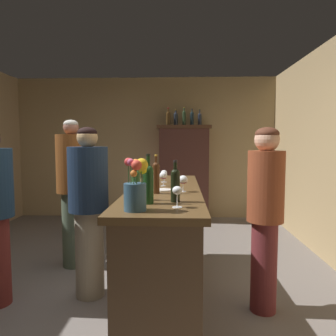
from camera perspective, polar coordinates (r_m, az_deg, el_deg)
floor at (r=3.23m, az=-11.16°, el=-22.15°), size 8.58×8.58×0.00m
wall_back at (r=6.20m, az=-4.03°, el=3.54°), size 5.00×0.12×2.66m
bar_counter at (r=3.09m, az=-0.61°, el=-13.00°), size 0.65×2.30×1.02m
display_cabinet at (r=5.87m, az=2.84°, el=-0.62°), size 0.96×0.45×1.75m
wine_bottle_riesling at (r=2.68m, az=-2.15°, el=-1.47°), size 0.06×0.06×0.33m
wine_bottle_chardonnay at (r=2.30m, az=1.31°, el=-2.76°), size 0.07×0.07×0.30m
wine_bottle_rose at (r=2.39m, az=-5.72°, el=-2.67°), size 0.06×0.06×0.30m
wine_bottle_syrah at (r=2.24m, az=-3.51°, el=-2.55°), size 0.07×0.07×0.35m
wine_glass_front at (r=3.43m, az=-0.71°, el=-0.99°), size 0.07×0.07×0.13m
wine_glass_mid at (r=3.13m, az=-0.82°, el=-1.44°), size 0.08×0.08×0.14m
wine_glass_rear at (r=2.77m, az=2.70°, el=-2.22°), size 0.08×0.08×0.14m
wine_glass_spare at (r=2.11m, az=1.66°, el=-4.24°), size 0.07×0.07×0.14m
flower_arrangement at (r=2.02m, az=-5.75°, el=-3.51°), size 0.15×0.14×0.33m
cheese_plate at (r=2.84m, az=-0.93°, el=-3.94°), size 0.16×0.16×0.01m
display_bottle_left at (r=5.86m, az=0.04°, el=8.98°), size 0.08×0.08×0.32m
display_bottle_midleft at (r=5.86m, az=1.38°, el=8.85°), size 0.08×0.08×0.29m
display_bottle_center at (r=5.86m, az=2.89°, el=9.02°), size 0.06×0.06×0.33m
display_bottle_midright at (r=5.86m, az=4.29°, el=8.90°), size 0.07×0.07×0.30m
display_bottle_right at (r=5.86m, az=5.67°, el=8.75°), size 0.07×0.07×0.29m
patron_near_entrance at (r=3.07m, az=-13.95°, el=-6.45°), size 0.37×0.37×1.59m
patron_by_cabinet at (r=3.85m, az=-16.66°, el=-3.26°), size 0.35×0.35×1.70m
bartender at (r=2.83m, az=16.93°, el=-7.05°), size 0.30×0.30×1.57m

